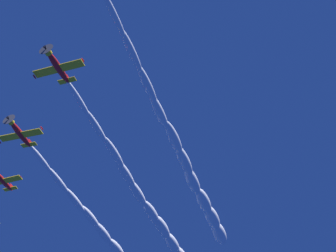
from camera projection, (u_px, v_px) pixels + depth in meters
The scene contains 5 objects.
airplane_left_wingman at pixel (57, 66), 69.12m from camera, with size 7.81×8.68×2.69m.
airplane_right_wingman at pixel (19, 133), 78.75m from camera, with size 7.83×8.67×2.59m.
airplane_outer_left at pixel (2, 179), 90.57m from camera, with size 7.83×8.69×2.41m.
smoke_trail_lead at pixel (196, 185), 93.06m from camera, with size 68.05×25.01×3.19m.
smoke_trail_left_wingman at pixel (163, 231), 102.42m from camera, with size 67.87×25.42×3.61m.
Camera 1 is at (-8.07, -23.46, 1.45)m, focal length 46.92 mm.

